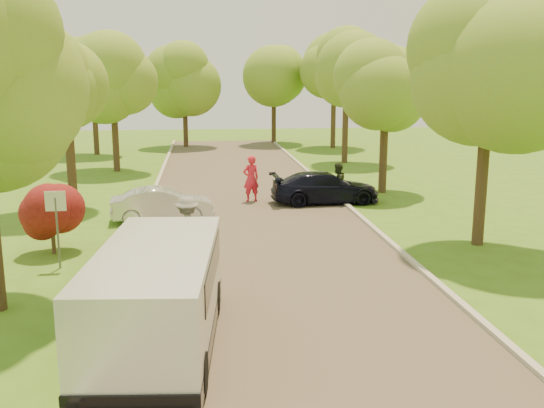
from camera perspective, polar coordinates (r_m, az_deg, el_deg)
name	(u,v)px	position (r m, az deg, el deg)	size (l,w,h in m)	color
ground	(287,313)	(13.80, 1.43, -10.26)	(100.00, 100.00, 0.00)	#456E1A
road	(255,227)	(21.37, -1.57, -2.22)	(8.00, 60.00, 0.01)	#4C4438
curb_left	(139,229)	(21.40, -12.45, -2.33)	(0.18, 60.00, 0.12)	#B2AD9E
curb_right	(367,223)	(22.08, 8.96, -1.76)	(0.18, 60.00, 0.12)	#B2AD9E
street_sign	(56,213)	(17.51, -19.64, -0.82)	(0.55, 0.06, 2.17)	#59595E
red_shrub	(52,218)	(19.14, -20.03, -1.24)	(1.70, 1.70, 1.95)	#382619
tree_l_midb	(71,93)	(25.17, -18.38, 9.86)	(4.30, 4.20, 6.62)	#382619
tree_l_far	(116,72)	(34.96, -14.48, 11.91)	(4.92, 4.80, 7.79)	#382619
tree_r_mida	(497,66)	(19.75, 20.41, 12.12)	(5.13, 5.00, 7.95)	#382619
tree_r_midb	(390,85)	(27.96, 11.07, 10.97)	(4.51, 4.40, 7.01)	#382619
tree_r_far	(350,67)	(37.76, 7.39, 12.70)	(5.33, 5.20, 8.34)	#382619
tree_bg_a	(96,76)	(43.22, -16.26, 11.52)	(5.12, 5.00, 7.72)	#382619
tree_bg_b	(337,73)	(45.77, 6.16, 12.19)	(5.12, 5.00, 7.95)	#382619
tree_bg_c	(187,80)	(46.67, -8.00, 11.50)	(4.92, 4.80, 7.33)	#382619
tree_bg_d	(277,76)	(49.03, 0.43, 11.96)	(5.12, 5.00, 7.72)	#382619
minivan	(158,296)	(11.99, -10.71, -8.48)	(2.61, 5.60, 2.02)	silver
silver_sedan	(163,204)	(22.62, -10.27, -0.03)	(1.30, 3.73, 1.23)	silver
dark_sedan	(325,188)	(25.50, 5.00, 1.54)	(1.85, 4.54, 1.32)	black
longboard	(188,263)	(17.18, -7.89, -5.50)	(0.62, 0.99, 0.11)	black
skateboarder	(187,230)	(16.92, -7.98, -2.41)	(1.21, 0.69, 1.87)	gray
person_striped	(251,179)	(25.67, -1.99, 2.39)	(0.72, 0.47, 1.97)	red
person_olive	(337,183)	(25.49, 6.18, 1.97)	(0.83, 0.65, 1.71)	#282F1C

